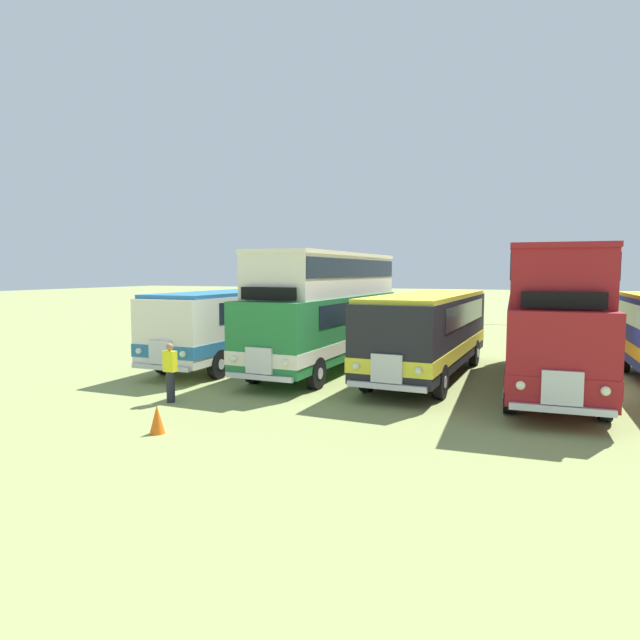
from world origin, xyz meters
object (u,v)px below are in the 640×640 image
(bus_third_in_row, at_px, (429,328))
(cone_far_end, at_px, (157,419))
(bus_first_in_row, at_px, (239,320))
(marshal_person, at_px, (170,372))
(bus_second_in_row, at_px, (327,306))
(bus_fourth_in_row, at_px, (549,312))

(bus_third_in_row, height_order, cone_far_end, bus_third_in_row)
(bus_first_in_row, bearing_deg, bus_third_in_row, -1.27)
(cone_far_end, distance_m, marshal_person, 3.14)
(cone_far_end, bearing_deg, bus_third_in_row, 64.23)
(bus_second_in_row, bearing_deg, bus_first_in_row, 178.37)
(bus_second_in_row, xyz_separation_m, marshal_person, (-2.18, -6.79, -1.58))
(bus_fourth_in_row, distance_m, marshal_person, 12.08)
(bus_second_in_row, height_order, bus_third_in_row, bus_second_in_row)
(bus_first_in_row, distance_m, marshal_person, 7.18)
(bus_fourth_in_row, bearing_deg, bus_third_in_row, 175.57)
(bus_first_in_row, relative_size, cone_far_end, 14.92)
(bus_fourth_in_row, relative_size, marshal_person, 6.42)
(bus_first_in_row, bearing_deg, bus_second_in_row, -1.63)
(cone_far_end, relative_size, marshal_person, 0.39)
(bus_first_in_row, distance_m, bus_third_in_row, 7.95)
(bus_first_in_row, relative_size, bus_fourth_in_row, 0.91)
(bus_first_in_row, xyz_separation_m, bus_third_in_row, (7.94, -0.18, -0.00))
(bus_fourth_in_row, height_order, marshal_person, bus_fourth_in_row)
(bus_fourth_in_row, xyz_separation_m, cone_far_end, (-8.48, -9.04, -2.13))
(bus_first_in_row, distance_m, bus_second_in_row, 4.04)
(marshal_person, bearing_deg, bus_first_in_row, 104.57)
(bus_first_in_row, height_order, bus_third_in_row, same)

